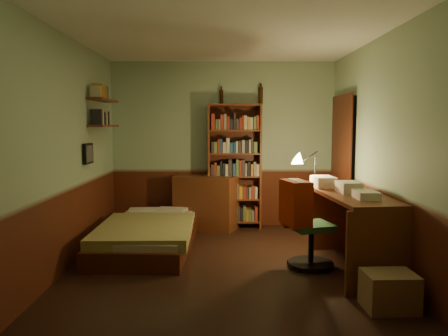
{
  "coord_description": "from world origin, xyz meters",
  "views": [
    {
      "loc": [
        -0.04,
        -4.92,
        1.61
      ],
      "look_at": [
        0.0,
        0.25,
        1.1
      ],
      "focal_mm": 35.0,
      "sensor_mm": 36.0,
      "label": 1
    }
  ],
  "objects_px": {
    "cardboard_box_a": "(389,291)",
    "cardboard_box_b": "(390,285)",
    "desk": "(353,231)",
    "desk_lamp": "(315,158)",
    "mini_stereo": "(216,171)",
    "dresser": "(206,202)",
    "office_chair": "(311,229)",
    "bed": "(148,225)",
    "bookshelf": "(234,166)"
  },
  "relations": [
    {
      "from": "cardboard_box_a",
      "to": "cardboard_box_b",
      "type": "height_order",
      "value": "cardboard_box_a"
    },
    {
      "from": "desk",
      "to": "desk_lamp",
      "type": "relative_size",
      "value": 2.38
    },
    {
      "from": "mini_stereo",
      "to": "cardboard_box_b",
      "type": "bearing_deg",
      "value": -69.19
    },
    {
      "from": "dresser",
      "to": "desk",
      "type": "height_order",
      "value": "desk"
    },
    {
      "from": "mini_stereo",
      "to": "cardboard_box_b",
      "type": "height_order",
      "value": "mini_stereo"
    },
    {
      "from": "mini_stereo",
      "to": "office_chair",
      "type": "xyz_separation_m",
      "value": [
        1.09,
        -1.98,
        -0.45
      ]
    },
    {
      "from": "dresser",
      "to": "bed",
      "type": "bearing_deg",
      "value": -103.62
    },
    {
      "from": "cardboard_box_a",
      "to": "bookshelf",
      "type": "bearing_deg",
      "value": 112.14
    },
    {
      "from": "dresser",
      "to": "bookshelf",
      "type": "bearing_deg",
      "value": 31.46
    },
    {
      "from": "desk",
      "to": "office_chair",
      "type": "distance_m",
      "value": 0.46
    },
    {
      "from": "bed",
      "to": "desk_lamp",
      "type": "distance_m",
      "value": 2.34
    },
    {
      "from": "bed",
      "to": "dresser",
      "type": "height_order",
      "value": "dresser"
    },
    {
      "from": "bookshelf",
      "to": "desk_lamp",
      "type": "height_order",
      "value": "bookshelf"
    },
    {
      "from": "bed",
      "to": "desk",
      "type": "distance_m",
      "value": 2.58
    },
    {
      "from": "bookshelf",
      "to": "desk_lamp",
      "type": "relative_size",
      "value": 2.87
    },
    {
      "from": "cardboard_box_b",
      "to": "bed",
      "type": "bearing_deg",
      "value": 147.21
    },
    {
      "from": "mini_stereo",
      "to": "cardboard_box_a",
      "type": "xyz_separation_m",
      "value": [
        1.54,
        -3.14,
        -0.73
      ]
    },
    {
      "from": "cardboard_box_a",
      "to": "cardboard_box_b",
      "type": "xyz_separation_m",
      "value": [
        0.13,
        0.3,
        -0.05
      ]
    },
    {
      "from": "bed",
      "to": "mini_stereo",
      "type": "height_order",
      "value": "mini_stereo"
    },
    {
      "from": "dresser",
      "to": "mini_stereo",
      "type": "height_order",
      "value": "mini_stereo"
    },
    {
      "from": "desk",
      "to": "cardboard_box_a",
      "type": "distance_m",
      "value": 1.12
    },
    {
      "from": "mini_stereo",
      "to": "cardboard_box_a",
      "type": "distance_m",
      "value": 3.57
    },
    {
      "from": "cardboard_box_b",
      "to": "desk_lamp",
      "type": "bearing_deg",
      "value": 103.7
    },
    {
      "from": "bed",
      "to": "cardboard_box_b",
      "type": "distance_m",
      "value": 3.05
    },
    {
      "from": "office_chair",
      "to": "bed",
      "type": "bearing_deg",
      "value": 143.81
    },
    {
      "from": "bed",
      "to": "dresser",
      "type": "distance_m",
      "value": 1.3
    },
    {
      "from": "dresser",
      "to": "desk",
      "type": "distance_m",
      "value": 2.58
    },
    {
      "from": "desk",
      "to": "office_chair",
      "type": "height_order",
      "value": "office_chair"
    },
    {
      "from": "desk",
      "to": "cardboard_box_a",
      "type": "bearing_deg",
      "value": -95.15
    },
    {
      "from": "bookshelf",
      "to": "desk_lamp",
      "type": "xyz_separation_m",
      "value": [
        1.0,
        -1.21,
        0.23
      ]
    },
    {
      "from": "desk",
      "to": "dresser",
      "type": "bearing_deg",
      "value": 126.7
    },
    {
      "from": "desk_lamp",
      "to": "office_chair",
      "type": "bearing_deg",
      "value": -87.22
    },
    {
      "from": "bed",
      "to": "bookshelf",
      "type": "xyz_separation_m",
      "value": [
        1.17,
        1.16,
        0.66
      ]
    },
    {
      "from": "desk",
      "to": "cardboard_box_a",
      "type": "xyz_separation_m",
      "value": [
        -0.01,
        -1.08,
        -0.27
      ]
    },
    {
      "from": "bookshelf",
      "to": "cardboard_box_b",
      "type": "distance_m",
      "value": 3.24
    },
    {
      "from": "cardboard_box_b",
      "to": "desk",
      "type": "bearing_deg",
      "value": 98.65
    },
    {
      "from": "desk",
      "to": "office_chair",
      "type": "relative_size",
      "value": 1.82
    },
    {
      "from": "cardboard_box_a",
      "to": "cardboard_box_b",
      "type": "relative_size",
      "value": 1.39
    },
    {
      "from": "dresser",
      "to": "cardboard_box_a",
      "type": "bearing_deg",
      "value": -39.99
    },
    {
      "from": "office_chair",
      "to": "cardboard_box_a",
      "type": "distance_m",
      "value": 1.27
    },
    {
      "from": "desk",
      "to": "office_chair",
      "type": "xyz_separation_m",
      "value": [
        -0.45,
        0.07,
        0.01
      ]
    },
    {
      "from": "desk",
      "to": "cardboard_box_b",
      "type": "height_order",
      "value": "desk"
    },
    {
      "from": "mini_stereo",
      "to": "desk_lamp",
      "type": "bearing_deg",
      "value": -53.98
    },
    {
      "from": "cardboard_box_a",
      "to": "mini_stereo",
      "type": "bearing_deg",
      "value": 116.17
    },
    {
      "from": "bookshelf",
      "to": "office_chair",
      "type": "distance_m",
      "value": 2.17
    },
    {
      "from": "cardboard_box_a",
      "to": "cardboard_box_b",
      "type": "bearing_deg",
      "value": 66.83
    },
    {
      "from": "mini_stereo",
      "to": "cardboard_box_b",
      "type": "relative_size",
      "value": 0.75
    },
    {
      "from": "bed",
      "to": "bookshelf",
      "type": "bearing_deg",
      "value": 47.09
    },
    {
      "from": "dresser",
      "to": "office_chair",
      "type": "relative_size",
      "value": 1.06
    },
    {
      "from": "desk",
      "to": "cardboard_box_b",
      "type": "relative_size",
      "value": 5.11
    }
  ]
}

